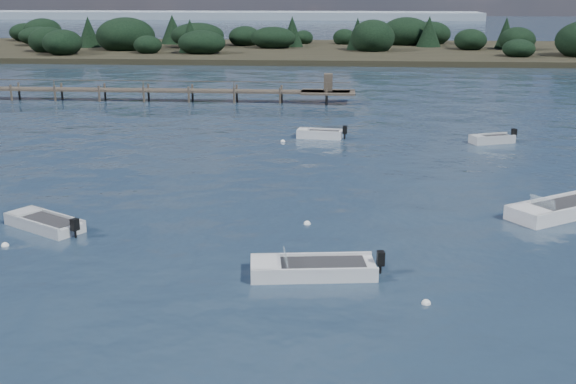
# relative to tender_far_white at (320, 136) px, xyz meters

# --- Properties ---
(ground) EXTENTS (400.00, 400.00, 0.00)m
(ground) POSITION_rel_tender_far_white_xyz_m (-3.80, 28.23, -0.17)
(ground) COLOR #172737
(ground) RESTS_ON ground
(tender_far_white) EXTENTS (3.61, 1.66, 1.21)m
(tender_far_white) POSITION_rel_tender_far_white_xyz_m (0.00, 0.00, 0.00)
(tender_far_white) COLOR silver
(tender_far_white) RESTS_ON ground
(dinghy_mid_white_a) EXTENTS (5.10, 2.31, 1.17)m
(dinghy_mid_white_a) POSITION_rel_tender_far_white_xyz_m (0.62, -25.51, -0.02)
(dinghy_mid_white_a) COLOR silver
(dinghy_mid_white_a) RESTS_ON ground
(dinghy_mid_white_b) EXTENTS (5.32, 4.52, 1.38)m
(dinghy_mid_white_b) POSITION_rel_tender_far_white_xyz_m (11.81, -17.39, 0.01)
(dinghy_mid_white_b) COLOR silver
(dinghy_mid_white_b) RESTS_ON ground
(tender_far_grey_b) EXTENTS (3.41, 2.19, 1.15)m
(tender_far_grey_b) POSITION_rel_tender_far_white_xyz_m (11.95, -0.78, -0.01)
(tender_far_grey_b) COLOR #A9AEB0
(tender_far_grey_b) RESTS_ON ground
(dinghy_mid_grey) EXTENTS (4.11, 3.32, 1.08)m
(dinghy_mid_grey) POSITION_rel_tender_far_white_xyz_m (-11.59, -20.98, -0.03)
(dinghy_mid_grey) COLOR #A9AEB0
(dinghy_mid_grey) RESTS_ON ground
(buoy_b) EXTENTS (0.32, 0.32, 0.32)m
(buoy_b) POSITION_rel_tender_far_white_xyz_m (4.59, -27.79, -0.17)
(buoy_b) COLOR white
(buoy_b) RESTS_ON ground
(buoy_c) EXTENTS (0.32, 0.32, 0.32)m
(buoy_c) POSITION_rel_tender_far_white_xyz_m (-12.30, -23.39, -0.17)
(buoy_c) COLOR white
(buoy_c) RESTS_ON ground
(buoy_e) EXTENTS (0.32, 0.32, 0.32)m
(buoy_e) POSITION_rel_tender_far_white_xyz_m (-2.52, -1.55, -0.17)
(buoy_e) COLOR white
(buoy_e) RESTS_ON ground
(buoy_extra_a) EXTENTS (0.32, 0.32, 0.32)m
(buoy_extra_a) POSITION_rel_tender_far_white_xyz_m (0.11, -19.53, -0.17)
(buoy_extra_a) COLOR white
(buoy_extra_a) RESTS_ON ground
(jetty) EXTENTS (64.50, 3.20, 3.40)m
(jetty) POSITION_rel_tender_far_white_xyz_m (-25.55, 16.22, 0.81)
(jetty) COLOR #4A4136
(jetty) RESTS_ON ground
(far_headland) EXTENTS (190.00, 40.00, 5.80)m
(far_headland) POSITION_rel_tender_far_white_xyz_m (21.20, 68.23, 1.79)
(far_headland) COLOR black
(far_headland) RESTS_ON ground
(distant_haze) EXTENTS (280.00, 20.00, 2.40)m
(distant_haze) POSITION_rel_tender_far_white_xyz_m (-93.80, 198.23, -0.17)
(distant_haze) COLOR #8291A1
(distant_haze) RESTS_ON ground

